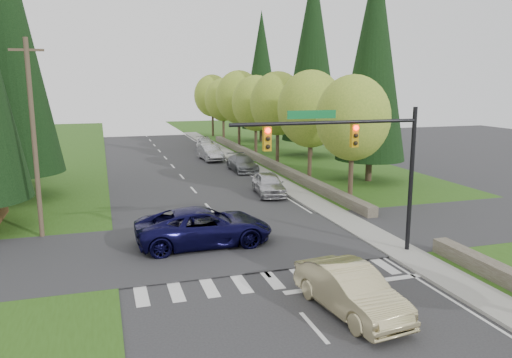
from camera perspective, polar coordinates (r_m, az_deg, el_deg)
name	(u,v)px	position (r m, az deg, el deg)	size (l,w,h in m)	color
ground	(302,314)	(17.96, 5.28, -15.12)	(120.00, 120.00, 0.00)	#28282B
grass_east	(357,182)	(40.59, 11.47, -0.31)	(14.00, 110.00, 0.06)	#2A4F15
cross_street	(240,244)	(24.98, -1.80, -7.38)	(120.00, 8.00, 0.10)	#28282B
sidewalk_east	(277,181)	(39.91, 2.37, -0.24)	(1.80, 80.00, 0.13)	gray
curb_east	(267,182)	(39.63, 1.21, -0.31)	(0.20, 80.00, 0.13)	gray
stone_wall_north	(265,161)	(47.85, 1.08, 2.02)	(0.70, 40.00, 0.70)	#4C4438
traffic_signal	(357,150)	(22.27, 11.50, 3.31)	(8.70, 0.37, 6.80)	black
utility_pole	(34,138)	(27.17, -24.04, 4.28)	(1.60, 0.24, 10.00)	#473828
decid_tree_0	(353,118)	(32.81, 11.01, 6.86)	(4.80, 4.80, 8.37)	#38281C
decid_tree_1	(311,109)	(39.14, 6.28, 7.95)	(5.20, 5.20, 8.80)	#38281C
decid_tree_2	(278,104)	(45.56, 2.51, 8.61)	(5.00, 5.00, 8.82)	#38281C
decid_tree_3	(256,103)	(52.23, -0.02, 8.65)	(5.00, 5.00, 8.55)	#38281C
decid_tree_4	(239,97)	(58.96, -1.97, 9.31)	(5.40, 5.40, 9.18)	#38281C
decid_tree_5	(223,100)	(65.71, -3.77, 9.02)	(4.80, 4.80, 8.30)	#38281C
decid_tree_6	(212,96)	(72.54, -5.01, 9.46)	(5.20, 5.20, 8.86)	#38281C
conifer_w_c	(2,28)	(37.43, -26.99, 15.12)	(6.46, 6.46, 20.80)	#38281C
conifer_e_a	(374,56)	(40.35, 13.30, 13.49)	(5.44, 5.44, 17.80)	#38281C
conifer_e_b	(312,53)	(53.35, 6.46, 14.14)	(6.12, 6.12, 19.80)	#38281C
conifer_e_c	(261,70)	(66.04, 0.63, 12.31)	(5.10, 5.10, 16.80)	#38281C
sedan_champagne	(351,290)	(17.97, 10.76, -12.35)	(1.75, 5.02, 1.65)	#D1C28B
suv_navy	(204,227)	(24.64, -5.93, -5.44)	(3.07, 6.66, 1.85)	#0C0A34
parked_car_a	(269,184)	(35.21, 1.47, -0.57)	(1.86, 4.63, 1.58)	#B6B5BB
parked_car_b	(242,163)	(44.54, -1.57, 1.81)	(2.00, 4.91, 1.42)	slate
parked_car_c	(210,152)	(51.03, -5.26, 3.06)	(1.70, 4.89, 1.61)	#B0AFB4
parked_car_d	(206,146)	(57.15, -5.77, 3.82)	(1.66, 4.14, 1.41)	silver
parked_car_e	(206,143)	(60.21, -5.78, 4.11)	(1.75, 4.32, 1.25)	#A8A8AD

